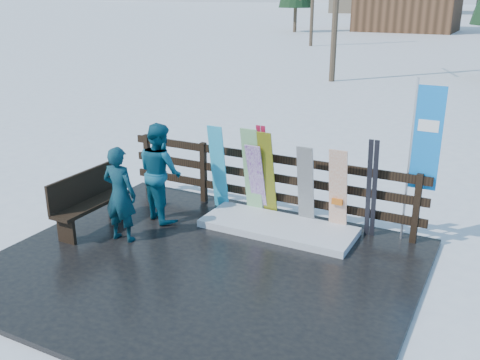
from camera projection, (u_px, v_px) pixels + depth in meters
The scene contains 16 objects.
ground at pixel (202, 269), 7.88m from camera, with size 700.00×700.00×0.00m, color white.
deck at pixel (202, 267), 7.87m from camera, with size 6.00×5.00×0.08m, color black.
fence at pixel (266, 178), 9.48m from camera, with size 5.60×0.10×1.15m.
snow_patch at pixel (278, 227), 8.95m from camera, with size 2.57×1.00×0.12m, color white.
bench at pixel (88, 200), 8.90m from camera, with size 0.41×1.50×0.97m.
snowboard_0 at pixel (218, 168), 9.62m from camera, with size 0.29×0.03×1.61m, color #30B9E5.
snowboard_1 at pixel (252, 172), 9.32m from camera, with size 0.31×0.03×1.65m, color silver.
snowboard_2 at pixel (267, 175), 9.19m from camera, with size 0.26×0.03×1.64m, color #CFD113.
snowboard_3 at pixel (257, 180), 9.32m from camera, with size 0.28×0.03×1.40m, color white.
snowboard_4 at pixel (306, 187), 8.91m from camera, with size 0.28×0.03×1.45m, color black.
snowboard_5 at pixel (338, 191), 8.67m from camera, with size 0.30×0.03×1.47m, color white.
ski_pair_a at pixel (263, 171), 9.29m from camera, with size 0.16×0.28×1.68m.
ski_pair_b at pixel (372, 189), 8.46m from camera, with size 0.17×0.21×1.66m.
rental_flag at pixel (423, 144), 8.08m from camera, with size 0.45×0.04×2.60m.
person_front at pixel (120, 194), 8.40m from camera, with size 0.57×0.37×1.55m, color #0D494B.
person_back at pixel (160, 172), 9.19m from camera, with size 0.84×0.65×1.72m, color #11546F.
Camera 1 is at (3.74, -5.95, 3.85)m, focal length 40.00 mm.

